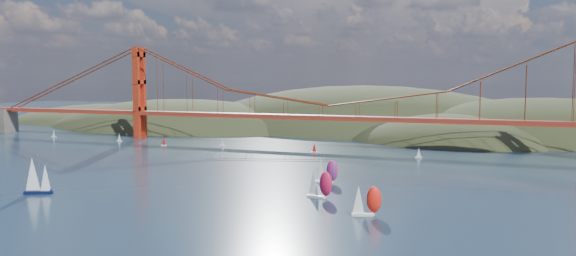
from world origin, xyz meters
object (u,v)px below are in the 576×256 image
at_px(sloop_navy, 36,176).
at_px(racer_0, 319,184).
at_px(racer_1, 366,200).
at_px(racer_rwb, 326,171).

relative_size(sloop_navy, racer_0, 1.34).
relative_size(racer_0, racer_1, 1.06).
bearing_deg(sloop_navy, racer_rwb, 8.57).
bearing_deg(sloop_navy, racer_1, -18.32).
height_order(sloop_navy, racer_rwb, sloop_navy).
height_order(racer_0, racer_rwb, racer_0).
height_order(sloop_navy, racer_0, sloop_navy).
bearing_deg(racer_rwb, racer_1, -60.47).
distance_m(racer_0, racer_rwb, 24.74).
distance_m(sloop_navy, racer_1, 104.23).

